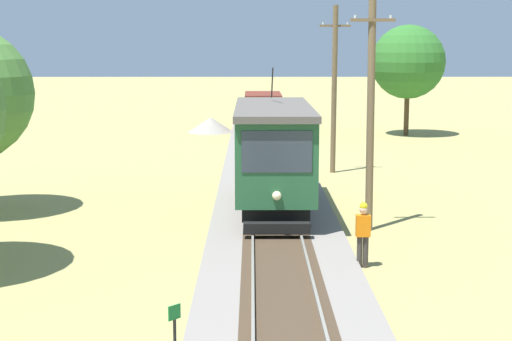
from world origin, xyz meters
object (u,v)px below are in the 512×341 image
Objects in this scene: freight_car at (263,109)px; track_worker at (363,232)px; utility_pole_near_tram at (371,109)px; tree_left_far at (408,62)px; trackside_signal_marker at (175,332)px; gravel_pile at (211,125)px; red_tram at (273,152)px; utility_pole_mid at (334,88)px.

freight_car is 32.15m from track_worker.
tree_left_far is (6.30, 25.86, 0.87)m from utility_pole_near_tram.
trackside_signal_marker is 0.38× the size of gravel_pile.
tree_left_far is at bearing 76.31° from utility_pole_near_tram.
gravel_pile is at bearing 103.27° from utility_pole_near_tram.
freight_car is 4.41× the size of trackside_signal_marker.
gravel_pile is at bearing 171.65° from tree_left_far.
red_tram is at bearing 143.18° from utility_pole_near_tram.
freight_car is at bearing 86.77° from trackside_signal_marker.
red_tram is at bearing 19.46° from track_worker.
utility_pole_near_tram is at bearing -103.69° from tree_left_far.
utility_pole_near_tram is 26.63m from tree_left_far.
tree_left_far is (12.84, -1.88, 4.24)m from gravel_pile.
utility_pole_near_tram is at bearing -9.38° from track_worker.
red_tram is at bearing -111.53° from tree_left_far.
utility_pole_mid is at bearing 90.00° from utility_pole_near_tram.
track_worker is 31.28m from tree_left_far.
trackside_signal_marker is (-5.19, -21.81, -3.25)m from utility_pole_mid.
freight_car is 0.73× the size of tree_left_far.
track_worker is (4.39, 6.41, 0.32)m from trackside_signal_marker.
utility_pole_mid reaches higher than freight_car.
track_worker is at bearing -100.34° from utility_pole_near_tram.
gravel_pile is at bearing 97.88° from red_tram.
red_tram is at bearing 80.52° from trackside_signal_marker.
utility_pole_mid is 4.28× the size of track_worker.
tree_left_far is at bearing -12.26° from track_worker.
track_worker is at bearing -86.04° from freight_car.
tree_left_far reaches higher than trackside_signal_marker.
track_worker reaches higher than trackside_signal_marker.
track_worker is at bearing -71.50° from red_tram.
freight_car is 2.91× the size of track_worker.
red_tram reaches higher than trackside_signal_marker.
utility_pole_mid reaches higher than trackside_signal_marker.
utility_pole_near_tram is at bearing -36.82° from red_tram.
tree_left_far is at bearing 72.59° from trackside_signal_marker.
gravel_pile is (-6.54, 27.75, -3.37)m from utility_pole_near_tram.
utility_pole_near_tram is (3.02, -27.70, 2.32)m from freight_car.
utility_pole_near_tram reaches higher than gravel_pile.
freight_car is 17.11m from utility_pole_mid.
gravel_pile is (-1.35, 38.53, -0.16)m from trackside_signal_marker.
utility_pole_near_tram is at bearing 64.30° from trackside_signal_marker.
gravel_pile is 13.66m from tree_left_far.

